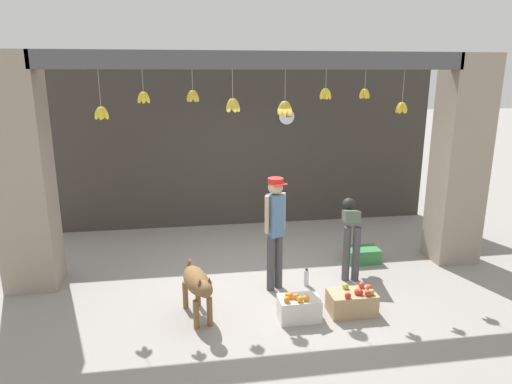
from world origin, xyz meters
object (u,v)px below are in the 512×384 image
(shopkeeper, at_px, (275,225))
(worker_stooping, at_px, (351,229))
(fruit_crate_apples, at_px, (352,302))
(wall_clock, at_px, (287,117))
(dog, at_px, (197,284))
(produce_box_green, at_px, (362,255))
(fruit_crate_oranges, at_px, (299,308))
(water_bottle, at_px, (306,277))

(shopkeeper, bearing_deg, worker_stooping, 168.28)
(fruit_crate_apples, height_order, wall_clock, wall_clock)
(shopkeeper, bearing_deg, dog, 4.45)
(wall_clock, bearing_deg, produce_box_green, -69.93)
(shopkeeper, distance_m, produce_box_green, 1.93)
(fruit_crate_oranges, xyz_separation_m, fruit_crate_apples, (0.71, 0.05, -0.00))
(dog, height_order, produce_box_green, dog)
(fruit_crate_apples, distance_m, produce_box_green, 1.71)
(fruit_crate_oranges, height_order, water_bottle, fruit_crate_oranges)
(wall_clock, bearing_deg, fruit_crate_apples, -89.18)
(water_bottle, bearing_deg, fruit_crate_oranges, -110.74)
(water_bottle, xyz_separation_m, wall_clock, (0.32, 2.88, 2.03))
(wall_clock, bearing_deg, dog, -117.97)
(shopkeeper, relative_size, fruit_crate_oranges, 3.18)
(fruit_crate_apples, relative_size, water_bottle, 2.30)
(fruit_crate_apples, relative_size, produce_box_green, 1.13)
(dog, xyz_separation_m, shopkeeper, (1.10, 0.65, 0.47))
(dog, bearing_deg, shopkeeper, 107.37)
(fruit_crate_oranges, distance_m, wall_clock, 4.32)
(fruit_crate_apples, bearing_deg, shopkeeper, 135.83)
(worker_stooping, height_order, wall_clock, wall_clock)
(worker_stooping, relative_size, wall_clock, 3.37)
(fruit_crate_oranges, bearing_deg, water_bottle, 69.26)
(worker_stooping, distance_m, water_bottle, 1.00)
(fruit_crate_oranges, bearing_deg, worker_stooping, 47.63)
(worker_stooping, distance_m, fruit_crate_oranges, 1.70)
(dog, distance_m, produce_box_green, 3.04)
(shopkeeper, relative_size, produce_box_green, 3.09)
(worker_stooping, distance_m, produce_box_green, 0.81)
(wall_clock, bearing_deg, fruit_crate_oranges, -99.90)
(shopkeeper, relative_size, water_bottle, 6.28)
(worker_stooping, relative_size, fruit_crate_apples, 1.82)
(dog, xyz_separation_m, produce_box_green, (2.69, 1.37, -0.35))
(water_bottle, bearing_deg, fruit_crate_apples, -66.30)
(produce_box_green, xyz_separation_m, wall_clock, (-0.80, 2.19, 2.03))
(water_bottle, bearing_deg, dog, -156.58)
(fruit_crate_apples, xyz_separation_m, water_bottle, (-0.37, 0.85, -0.03))
(fruit_crate_oranges, relative_size, fruit_crate_apples, 0.86)
(fruit_crate_oranges, distance_m, fruit_crate_apples, 0.71)
(shopkeeper, bearing_deg, water_bottle, 156.90)
(produce_box_green, bearing_deg, dog, -153.00)
(dog, height_order, fruit_crate_oranges, dog)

